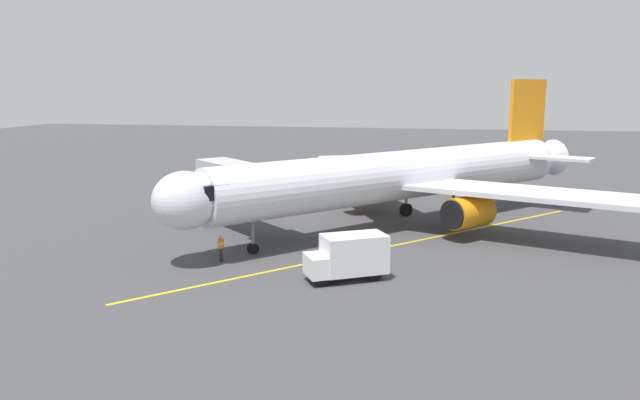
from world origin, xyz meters
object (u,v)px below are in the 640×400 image
Objects in this scene: airplane at (405,176)px; ground_crew_marshaller at (221,248)px; box_truck_near_nose at (347,256)px; jet_bridge at (245,184)px.

airplane reaches higher than ground_crew_marshaller.
airplane is 14.91m from box_truck_near_nose.
box_truck_near_nose is at bearing 133.48° from jet_bridge.
airplane reaches higher than jet_bridge.
ground_crew_marshaller is 0.34× the size of box_truck_near_nose.
ground_crew_marshaller is at bearing -14.19° from box_truck_near_nose.
airplane is at bearing -99.02° from box_truck_near_nose.
box_truck_near_nose reaches higher than ground_crew_marshaller.
box_truck_near_nose is (-9.26, 9.76, -2.38)m from jet_bridge.
ground_crew_marshaller is 8.66m from box_truck_near_nose.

